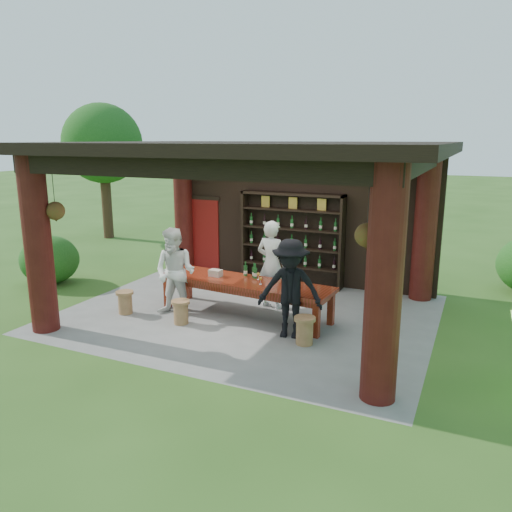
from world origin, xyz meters
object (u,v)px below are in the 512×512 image
at_px(stool_far_left, 125,302).
at_px(tasting_table, 245,286).
at_px(guest_man, 290,289).
at_px(stool_near_right, 305,330).
at_px(stool_near_left, 181,311).
at_px(guest_woman, 175,272).
at_px(host, 272,264).
at_px(wine_shelf, 292,239).
at_px(napkin_basket, 216,273).

bearing_deg(stool_far_left, tasting_table, 21.59).
bearing_deg(guest_man, tasting_table, 140.94).
height_order(stool_near_right, stool_far_left, stool_near_right).
xyz_separation_m(stool_near_left, guest_woman, (-0.35, 0.38, 0.66)).
bearing_deg(tasting_table, host, 69.30).
relative_size(stool_near_right, host, 0.27).
xyz_separation_m(wine_shelf, stool_near_left, (-0.99, -3.53, -0.90)).
xyz_separation_m(host, guest_man, (0.95, -1.40, -0.03)).
height_order(wine_shelf, host, wine_shelf).
height_order(guest_woman, guest_man, guest_man).
height_order(guest_man, napkin_basket, guest_man).
bearing_deg(wine_shelf, stool_near_right, -65.91).
relative_size(tasting_table, stool_near_right, 7.45).
bearing_deg(guest_woman, tasting_table, 18.06).
xyz_separation_m(stool_near_right, stool_far_left, (-3.93, -0.03, -0.01)).
bearing_deg(tasting_table, wine_shelf, 89.08).
bearing_deg(guest_man, stool_far_left, 173.53).
xyz_separation_m(stool_far_left, guest_woman, (1.03, 0.36, 0.66)).
height_order(stool_near_left, guest_woman, guest_woman).
bearing_deg(guest_man, stool_near_left, 176.70).
distance_m(stool_far_left, napkin_basket, 1.97).
height_order(host, guest_man, host).
bearing_deg(host, napkin_basket, 42.61).
xyz_separation_m(stool_near_right, guest_woman, (-2.90, 0.33, 0.65)).
distance_m(tasting_table, napkin_basket, 0.73).
xyz_separation_m(stool_near_left, guest_man, (2.18, 0.28, 0.66)).
relative_size(stool_far_left, guest_woman, 0.26).
xyz_separation_m(stool_near_right, host, (-1.32, 1.63, 0.68)).
xyz_separation_m(stool_far_left, guest_man, (3.56, 0.26, 0.66)).
xyz_separation_m(tasting_table, stool_near_right, (1.60, -0.89, -0.37)).
bearing_deg(guest_woman, host, 34.03).
bearing_deg(host, guest_woman, 46.91).
bearing_deg(guest_man, guest_woman, 167.07).
distance_m(tasting_table, stool_near_right, 1.87).
bearing_deg(host, guest_man, 131.84).
height_order(wine_shelf, guest_man, wine_shelf).
bearing_deg(guest_woman, wine_shelf, 61.54).
relative_size(stool_near_left, guest_woman, 0.26).
bearing_deg(wine_shelf, stool_far_left, -124.13).
relative_size(stool_near_right, guest_man, 0.28).
bearing_deg(host, stool_far_left, 39.98).
height_order(stool_far_left, guest_woman, guest_woman).
height_order(stool_near_left, host, host).
bearing_deg(tasting_table, napkin_basket, 176.62).
bearing_deg(host, stool_near_right, 136.63).
bearing_deg(wine_shelf, guest_man, -69.91).
height_order(stool_far_left, guest_man, guest_man).
distance_m(tasting_table, stool_far_left, 2.54).
bearing_deg(host, stool_near_left, 61.37).
bearing_deg(stool_near_left, napkin_basket, 76.13).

